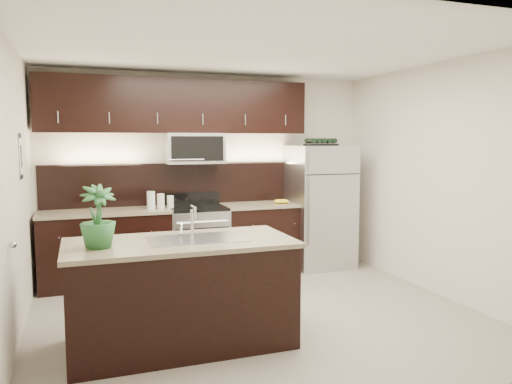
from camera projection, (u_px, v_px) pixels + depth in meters
ground at (258, 315)px, 5.17m from camera, size 4.50×4.50×0.00m
room_walls at (249, 152)px, 4.92m from camera, size 4.52×4.02×2.71m
counter_run at (182, 242)px, 6.55m from camera, size 3.51×0.65×0.94m
upper_fixtures at (180, 115)px, 6.52m from camera, size 3.49×0.40×1.66m
island at (181, 293)px, 4.39m from camera, size 1.96×0.96×0.94m
sink_faucet at (197, 237)px, 4.40m from camera, size 0.84×0.50×0.28m
refrigerator at (320, 206)px, 7.11m from camera, size 0.83×0.75×1.73m
wine_rack at (321, 142)px, 7.02m from camera, size 0.43×0.26×0.10m
plant at (98, 217)px, 4.03m from camera, size 0.36×0.36×0.51m
canisters at (158, 201)px, 6.34m from camera, size 0.34×0.10×0.23m
french_press at (297, 194)px, 6.98m from camera, size 0.12×0.12×0.33m
bananas at (277, 201)px, 6.86m from camera, size 0.24×0.21×0.06m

